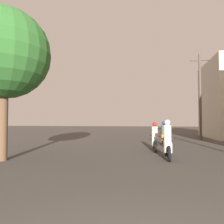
{
  "coord_description": "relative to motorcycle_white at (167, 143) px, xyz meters",
  "views": [
    {
      "loc": [
        0.1,
        -1.6,
        1.64
      ],
      "look_at": [
        -2.66,
        16.19,
        2.34
      ],
      "focal_mm": 35.0,
      "sensor_mm": 36.0,
      "label": 1
    }
  ],
  "objects": [
    {
      "name": "motorcycle_silver",
      "position": [
        -0.44,
        2.5,
        -0.04
      ],
      "size": [
        0.6,
        1.99,
        1.55
      ],
      "rotation": [
        0.0,
        0.0,
        0.01
      ],
      "color": "black",
      "rests_on": "ground_plane"
    },
    {
      "name": "motorcycle_orange",
      "position": [
        0.26,
        5.25,
        -0.03
      ],
      "size": [
        0.6,
        1.96,
        1.59
      ],
      "rotation": [
        0.0,
        0.0,
        -0.05
      ],
      "color": "black",
      "rests_on": "ground_plane"
    },
    {
      "name": "motorcycle_green",
      "position": [
        0.97,
        9.54,
        -0.05
      ],
      "size": [
        0.6,
        2.1,
        1.53
      ],
      "rotation": [
        0.0,
        0.0,
        0.05
      ],
      "color": "black",
      "rests_on": "ground_plane"
    },
    {
      "name": "utility_pole_far",
      "position": [
        3.64,
        9.61,
        3.12
      ],
      "size": [
        1.6,
        0.2,
        7.24
      ],
      "color": "#4C4238",
      "rests_on": "ground_plane"
    },
    {
      "name": "street_tree",
      "position": [
        -6.7,
        -1.43,
        3.74
      ],
      "size": [
        3.76,
        3.76,
        6.31
      ],
      "color": "brown",
      "rests_on": "ground_plane"
    },
    {
      "name": "motorcycle_white",
      "position": [
        0.0,
        0.0,
        0.0
      ],
      "size": [
        0.6,
        1.93,
        1.68
      ],
      "rotation": [
        0.0,
        0.0,
        0.16
      ],
      "color": "black",
      "rests_on": "ground_plane"
    }
  ]
}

